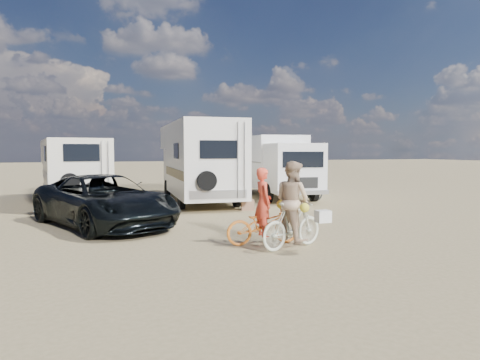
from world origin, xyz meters
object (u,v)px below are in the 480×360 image
object	(u,v)px
box_truck	(277,167)
dark_suv	(104,201)
bike_woman	(292,225)
rider_woman	(292,209)
bike_parked	(299,189)
cooler	(137,217)
rider_man	(263,210)
bike_man	(263,225)
crate	(248,205)
rv_left	(73,172)
rv_main	(198,163)

from	to	relation	value
box_truck	dark_suv	size ratio (longest dim) A/B	1.21
dark_suv	bike_woman	size ratio (longest dim) A/B	3.04
bike_woman	rider_woman	world-z (taller)	rider_woman
rider_woman	bike_parked	bearing A→B (deg)	-47.23
bike_woman	cooler	size ratio (longest dim) A/B	3.47
rider_man	bike_parked	bearing A→B (deg)	-29.82
bike_man	rider_woman	bearing A→B (deg)	-140.96
box_truck	crate	size ratio (longest dim) A/B	14.12
dark_suv	bike_man	world-z (taller)	dark_suv
rider_woman	dark_suv	bearing A→B (deg)	22.74
rv_left	rider_man	size ratio (longest dim) A/B	4.14
rider_man	rider_woman	world-z (taller)	rider_woman
bike_woman	crate	bearing A→B (deg)	-30.21
dark_suv	bike_parked	xyz separation A→B (m)	(7.82, 3.46, -0.22)
bike_man	rider_woman	world-z (taller)	rider_woman
rv_main	cooler	distance (m)	5.86
box_truck	rider_man	xyz separation A→B (m)	(-4.25, -8.76, -0.60)
rider_woman	cooler	xyz separation A→B (m)	(-2.85, 4.20, -0.66)
rv_main	rider_woman	distance (m)	9.08
rider_woman	rv_main	bearing A→B (deg)	-20.00
box_truck	rider_man	bearing A→B (deg)	-110.36
bike_man	rider_woman	xyz separation A→B (m)	(0.43, -0.59, 0.41)
bike_woman	rider_man	distance (m)	0.78
rv_left	bike_man	xyz separation A→B (m)	(4.30, -9.46, -0.81)
rv_left	cooler	distance (m)	6.24
dark_suv	cooler	xyz separation A→B (m)	(0.89, 0.03, -0.52)
rv_left	crate	world-z (taller)	rv_left
dark_suv	rider_woman	world-z (taller)	rider_woman
rv_left	rider_woman	world-z (taller)	rv_left
crate	rider_woman	bearing A→B (deg)	-101.07
dark_suv	rv_main	bearing A→B (deg)	27.66
dark_suv	crate	bearing A→B (deg)	-4.16
rv_main	rider_man	xyz separation A→B (m)	(-0.57, -8.45, -0.83)
rv_left	bike_parked	size ratio (longest dim) A/B	3.42
dark_suv	bike_man	xyz separation A→B (m)	(3.31, -3.58, -0.27)
bike_man	bike_woman	xyz separation A→B (m)	(0.43, -0.59, 0.06)
rider_man	cooler	distance (m)	4.38
rv_main	bike_man	world-z (taller)	rv_main
cooler	rv_left	bearing A→B (deg)	110.19
bike_woman	crate	world-z (taller)	bike_woman
rv_main	rv_left	distance (m)	4.99
dark_suv	rider_man	world-z (taller)	rider_man
bike_parked	rider_man	bearing A→B (deg)	172.83
bike_man	bike_parked	bearing A→B (deg)	-29.82
dark_suv	rider_man	distance (m)	4.88
bike_man	bike_parked	xyz separation A→B (m)	(4.51, 7.04, 0.05)
rv_left	bike_man	world-z (taller)	rv_left
bike_man	bike_woman	world-z (taller)	bike_woman
box_truck	crate	world-z (taller)	box_truck
box_truck	rider_woman	distance (m)	10.11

